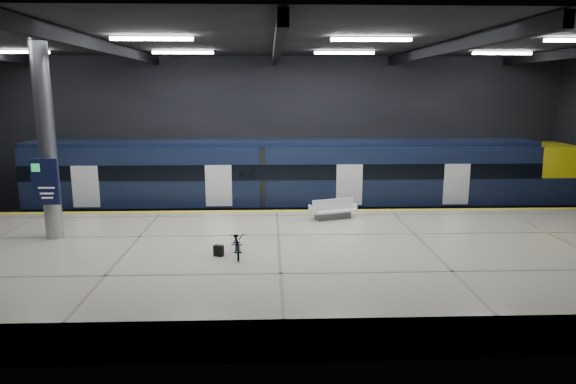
{
  "coord_description": "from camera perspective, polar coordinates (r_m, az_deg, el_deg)",
  "views": [
    {
      "loc": [
        -0.3,
        -19.01,
        6.28
      ],
      "look_at": [
        0.45,
        1.5,
        2.2
      ],
      "focal_mm": 32.0,
      "sensor_mm": 36.0,
      "label": 1
    }
  ],
  "objects": [
    {
      "name": "bicycle",
      "position": [
        16.42,
        -5.65,
        -5.67
      ],
      "size": [
        0.74,
        1.64,
        0.83
      ],
      "primitive_type": "imported",
      "rotation": [
        0.0,
        0.0,
        0.12
      ],
      "color": "#99999E",
      "rests_on": "platform"
    },
    {
      "name": "pannier_bag",
      "position": [
        16.55,
        -7.72,
        -6.47
      ],
      "size": [
        0.35,
        0.29,
        0.35
      ],
      "primitive_type": "cube",
      "rotation": [
        0.0,
        0.0,
        -0.43
      ],
      "color": "black",
      "rests_on": "platform"
    },
    {
      "name": "info_column",
      "position": [
        19.65,
        -25.24,
        4.87
      ],
      "size": [
        0.9,
        0.78,
        6.9
      ],
      "color": "#9EA0A5",
      "rests_on": "platform"
    },
    {
      "name": "bench",
      "position": [
        21.12,
        4.99,
        -2.19
      ],
      "size": [
        2.01,
        1.32,
        0.82
      ],
      "rotation": [
        0.0,
        0.0,
        0.32
      ],
      "color": "#595B60",
      "rests_on": "platform"
    },
    {
      "name": "safety_strip",
      "position": [
        22.37,
        -1.26,
        -2.13
      ],
      "size": [
        30.0,
        0.4,
        0.01
      ],
      "primitive_type": "cube",
      "color": "yellow",
      "rests_on": "platform"
    },
    {
      "name": "platform",
      "position": [
        17.48,
        -1.0,
        -7.89
      ],
      "size": [
        30.0,
        11.0,
        1.1
      ],
      "primitive_type": "cube",
      "color": "beige",
      "rests_on": "ground"
    },
    {
      "name": "ground",
      "position": [
        20.03,
        -1.13,
        -7.04
      ],
      "size": [
        30.0,
        30.0,
        0.0
      ],
      "primitive_type": "plane",
      "color": "black",
      "rests_on": "ground"
    },
    {
      "name": "train",
      "position": [
        24.99,
        3.61,
        1.49
      ],
      "size": [
        29.4,
        2.84,
        3.79
      ],
      "color": "black",
      "rests_on": "ground"
    },
    {
      "name": "room_shell",
      "position": [
        19.03,
        -1.2,
        9.55
      ],
      "size": [
        30.1,
        16.1,
        8.05
      ],
      "color": "black",
      "rests_on": "ground"
    },
    {
      "name": "rails",
      "position": [
        25.29,
        -1.35,
        -2.96
      ],
      "size": [
        30.0,
        1.52,
        0.16
      ],
      "color": "gray",
      "rests_on": "ground"
    }
  ]
}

